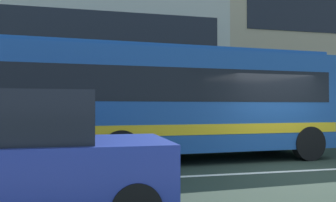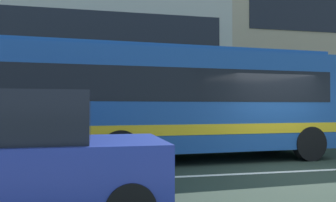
# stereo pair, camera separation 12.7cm
# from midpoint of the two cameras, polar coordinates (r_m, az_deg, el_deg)

# --- Properties ---
(ground_plane) EXTENTS (160.00, 160.00, 0.00)m
(ground_plane) POSITION_cam_midpoint_polar(r_m,az_deg,el_deg) (8.91, 22.84, -11.12)
(ground_plane) COLOR #233026
(lane_centre_line) EXTENTS (60.00, 0.16, 0.01)m
(lane_centre_line) POSITION_cam_midpoint_polar(r_m,az_deg,el_deg) (8.90, 22.84, -11.09)
(lane_centre_line) COLOR silver
(lane_centre_line) RESTS_ON ground_plane
(hedge_row_far) EXTENTS (22.06, 1.10, 1.16)m
(hedge_row_far) POSITION_cam_midpoint_polar(r_m,az_deg,el_deg) (13.16, -4.43, -5.33)
(hedge_row_far) COLOR #24612C
(hedge_row_far) RESTS_ON ground_plane
(apartment_block_left) EXTENTS (18.73, 10.47, 9.27)m
(apartment_block_left) POSITION_cam_midpoint_polar(r_m,az_deg,el_deg) (22.00, -17.96, 7.05)
(apartment_block_left) COLOR #B5AE9F
(apartment_block_left) RESTS_ON ground_plane
(transit_bus) EXTENTS (11.70, 3.06, 3.25)m
(transit_bus) POSITION_cam_midpoint_polar(r_m,az_deg,el_deg) (9.54, -4.36, 0.28)
(transit_bus) COLOR #1E4A8F
(transit_bus) RESTS_ON ground_plane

